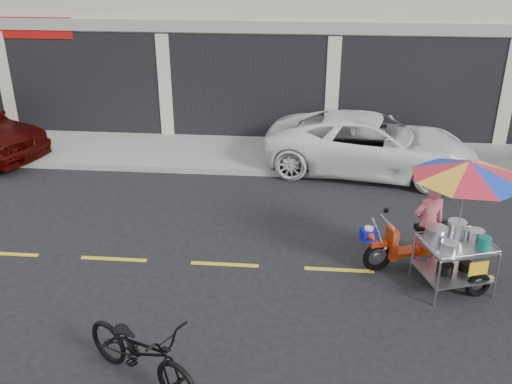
{
  "coord_description": "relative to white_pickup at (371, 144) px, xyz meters",
  "views": [
    {
      "loc": [
        -0.68,
        -8.48,
        5.34
      ],
      "look_at": [
        -1.5,
        0.6,
        1.15
      ],
      "focal_mm": 40.0,
      "sensor_mm": 36.0,
      "label": 1
    }
  ],
  "objects": [
    {
      "name": "sidewalk",
      "position": [
        -0.91,
        0.92,
        -0.61
      ],
      "size": [
        45.0,
        3.0,
        0.15
      ],
      "primitive_type": "cube",
      "color": "gray",
      "rests_on": "ground"
    },
    {
      "name": "near_bicycle",
      "position": [
        -3.56,
        -7.51,
        -0.19
      ],
      "size": [
        1.98,
        1.58,
        1.01
      ],
      "primitive_type": "imported",
      "rotation": [
        0.0,
        0.0,
        1.02
      ],
      "color": "black",
      "rests_on": "ground"
    },
    {
      "name": "centerline",
      "position": [
        -0.91,
        -4.58,
        -0.69
      ],
      "size": [
        42.0,
        0.1,
        0.01
      ],
      "primitive_type": "cube",
      "color": "gold",
      "rests_on": "ground"
    },
    {
      "name": "white_pickup",
      "position": [
        0.0,
        0.0,
        0.0
      ],
      "size": [
        5.27,
        3.07,
        1.38
      ],
      "primitive_type": "imported",
      "rotation": [
        0.0,
        0.0,
        1.41
      ],
      "color": "white",
      "rests_on": "ground"
    },
    {
      "name": "ground",
      "position": [
        -0.91,
        -4.58,
        -0.69
      ],
      "size": [
        90.0,
        90.0,
        0.0
      ],
      "primitive_type": "plane",
      "color": "black"
    },
    {
      "name": "food_vendor_rig",
      "position": [
        0.76,
        -4.64,
        0.71
      ],
      "size": [
        2.59,
        2.16,
        2.24
      ],
      "rotation": [
        0.0,
        0.0,
        0.31
      ],
      "color": "black",
      "rests_on": "ground"
    }
  ]
}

